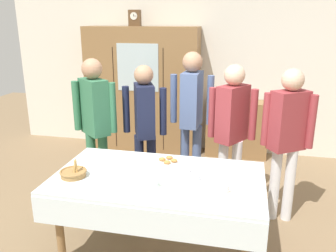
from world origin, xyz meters
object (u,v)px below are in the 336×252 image
object	(u,v)px
spoon_near_right	(101,187)
person_behind_table_left	(95,117)
person_behind_table_right	(287,132)
pastry_plate	(168,161)
tea_cup_near_right	(187,170)
person_beside_shelf	(145,120)
spoon_mid_right	(161,178)
bread_basket	(73,173)
dining_table	(157,187)
tea_cup_far_left	(196,177)
person_by_cabinet	(192,109)
person_near_right_end	(232,124)
tea_cup_far_right	(224,189)
mantel_clock	(135,18)
bookshelf_low	(237,129)
book_stack	(239,98)
tea_cup_mid_right	(155,184)
wall_cabinet	(142,91)

from	to	relation	value
spoon_near_right	person_behind_table_left	bearing A→B (deg)	115.22
person_behind_table_right	pastry_plate	bearing A→B (deg)	-156.59
tea_cup_near_right	person_beside_shelf	size ratio (longest dim) A/B	0.08
spoon_mid_right	person_beside_shelf	distance (m)	1.10
bread_basket	person_behind_table_right	bearing A→B (deg)	27.39
dining_table	pastry_plate	bearing A→B (deg)	86.95
tea_cup_far_left	person_by_cabinet	size ratio (longest dim) A/B	0.07
tea_cup_near_right	person_near_right_end	distance (m)	0.92
tea_cup_far_right	pastry_plate	distance (m)	0.77
mantel_clock	spoon_near_right	distance (m)	3.23
person_behind_table_right	person_beside_shelf	distance (m)	1.57
person_near_right_end	bookshelf_low	bearing A→B (deg)	89.00
bookshelf_low	spoon_mid_right	xyz separation A→B (m)	(-0.59, -2.64, 0.32)
mantel_clock	bread_basket	xyz separation A→B (m)	(0.26, -2.73, -1.32)
book_stack	spoon_near_right	distance (m)	3.11
tea_cup_far_left	person_near_right_end	world-z (taller)	person_near_right_end
book_stack	person_beside_shelf	xyz separation A→B (m)	(-1.02, -1.65, 0.05)
bookshelf_low	tea_cup_near_right	size ratio (longest dim) A/B	7.28
person_behind_table_left	person_behind_table_right	bearing A→B (deg)	0.56
tea_cup_mid_right	bread_basket	xyz separation A→B (m)	(-0.76, 0.04, 0.01)
book_stack	spoon_near_right	world-z (taller)	book_stack
tea_cup_near_right	person_beside_shelf	world-z (taller)	person_beside_shelf
mantel_clock	person_behind_table_right	world-z (taller)	mantel_clock
bookshelf_low	person_beside_shelf	size ratio (longest dim) A/B	0.58
tea_cup_far_right	person_near_right_end	world-z (taller)	person_near_right_end
tea_cup_far_left	person_beside_shelf	world-z (taller)	person_beside_shelf
tea_cup_mid_right	person_behind_table_left	size ratio (longest dim) A/B	0.08
tea_cup_far_right	bread_basket	xyz separation A→B (m)	(-1.34, 0.01, 0.01)
wall_cabinet	bookshelf_low	distance (m)	1.62
spoon_near_right	pastry_plate	bearing A→B (deg)	55.61
wall_cabinet	spoon_mid_right	distance (m)	2.76
tea_cup_far_left	spoon_mid_right	distance (m)	0.31
pastry_plate	spoon_mid_right	bearing A→B (deg)	-87.88
dining_table	tea_cup_far_right	world-z (taller)	tea_cup_far_right
mantel_clock	tea_cup_far_left	world-z (taller)	mantel_clock
person_behind_table_right	person_beside_shelf	xyz separation A→B (m)	(-1.56, 0.14, -0.02)
tea_cup_near_right	person_behind_table_left	distance (m)	1.37
tea_cup_near_right	tea_cup_far_left	size ratio (longest dim) A/B	1.00
person_by_cabinet	person_behind_table_left	size ratio (longest dim) A/B	1.03
tea_cup_far_left	person_behind_table_right	distance (m)	1.19
dining_table	person_by_cabinet	world-z (taller)	person_by_cabinet
tea_cup_far_right	person_behind_table_left	bearing A→B (deg)	147.60
tea_cup_far_left	person_by_cabinet	world-z (taller)	person_by_cabinet
dining_table	person_beside_shelf	xyz separation A→B (m)	(-0.40, 0.99, 0.32)
tea_cup_near_right	tea_cup_mid_right	xyz separation A→B (m)	(-0.21, -0.34, 0.00)
bookshelf_low	person_beside_shelf	bearing A→B (deg)	-121.73
spoon_mid_right	bookshelf_low	bearing A→B (deg)	77.35
person_behind_table_left	tea_cup_far_left	bearing A→B (deg)	-32.19
person_behind_table_left	person_beside_shelf	world-z (taller)	person_behind_table_left
tea_cup_far_left	person_behind_table_right	xyz separation A→B (m)	(0.82, 0.83, 0.22)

